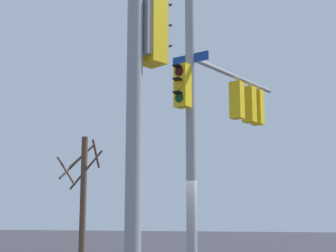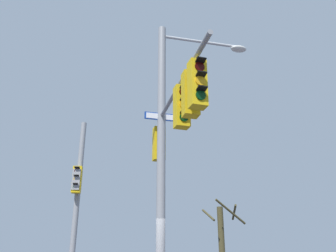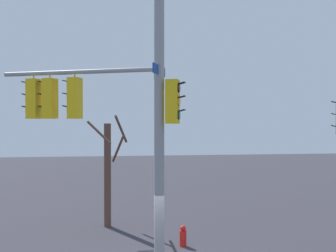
{
  "view_description": "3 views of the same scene",
  "coord_description": "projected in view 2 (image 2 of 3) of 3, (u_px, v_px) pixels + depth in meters",
  "views": [
    {
      "loc": [
        -2.26,
        12.53,
        1.65
      ],
      "look_at": [
        0.8,
        0.26,
        3.89
      ],
      "focal_mm": 53.89,
      "sensor_mm": 36.0,
      "label": 1
    },
    {
      "loc": [
        -5.74,
        -8.07,
        1.52
      ],
      "look_at": [
        0.33,
        -0.01,
        5.31
      ],
      "focal_mm": 36.84,
      "sensor_mm": 36.0,
      "label": 2
    },
    {
      "loc": [
        10.44,
        -0.98,
        4.39
      ],
      "look_at": [
        -0.1,
        0.45,
        4.24
      ],
      "focal_mm": 43.56,
      "sensor_mm": 36.0,
      "label": 3
    }
  ],
  "objects": [
    {
      "name": "main_signal_pole_assembly",
      "position": [
        173.0,
        126.0,
        9.88
      ],
      "size": [
        4.86,
        4.85,
        9.03
      ],
      "rotation": [
        0.0,
        0.0,
        4.3
      ],
      "color": "gray",
      "rests_on": "ground"
    },
    {
      "name": "secondary_pole_assembly",
      "position": [
        77.0,
        194.0,
        14.23
      ],
      "size": [
        0.57,
        0.72,
        7.09
      ],
      "rotation": [
        0.0,
        0.0,
        4.1
      ],
      "color": "gray",
      "rests_on": "ground"
    },
    {
      "name": "bare_tree_across_street",
      "position": [
        222.0,
        241.0,
        18.44
      ],
      "size": [
        2.24,
        2.1,
        4.31
      ],
      "color": "#463F24",
      "rests_on": "ground"
    }
  ]
}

